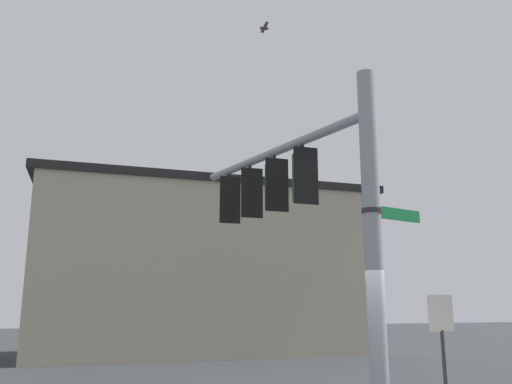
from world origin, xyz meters
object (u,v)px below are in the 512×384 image
traffic_light_arm_end (228,201)px  bird_flying (264,28)px  traffic_light_nearest_pole (302,177)px  traffic_light_mid_inner (274,186)px  historical_marker (442,330)px  street_name_sign (384,213)px  traffic_light_mid_outer (250,194)px

traffic_light_arm_end → bird_flying: 4.99m
traffic_light_nearest_pole → traffic_light_arm_end: size_ratio=1.00×
traffic_light_nearest_pole → traffic_light_mid_inner: size_ratio=1.00×
traffic_light_nearest_pole → traffic_light_mid_inner: (-0.28, 0.99, 0.00)m
historical_marker → street_name_sign: bearing=-145.5°
traffic_light_mid_outer → historical_marker: bearing=-32.5°
traffic_light_mid_outer → historical_marker: (3.55, -2.26, -3.15)m
traffic_light_arm_end → street_name_sign: 5.13m
traffic_light_nearest_pole → traffic_light_arm_end: (-0.83, 2.97, 0.00)m
traffic_light_arm_end → historical_marker: (3.82, -3.25, -3.15)m
traffic_light_nearest_pole → historical_marker: traffic_light_nearest_pole is taller
street_name_sign → bird_flying: bearing=167.3°
traffic_light_mid_outer → street_name_sign: (1.36, -3.77, -1.01)m
traffic_light_arm_end → bird_flying: (-0.46, -4.28, 2.52)m
traffic_light_arm_end → bird_flying: bearing=-96.2°
traffic_light_nearest_pole → traffic_light_mid_outer: bearing=105.5°
traffic_light_arm_end → traffic_light_mid_outer: bearing=-74.5°
traffic_light_nearest_pole → traffic_light_arm_end: bearing=105.5°
traffic_light_nearest_pole → traffic_light_mid_inner: 1.03m
traffic_light_arm_end → bird_flying: bird_flying is taller
bird_flying → street_name_sign: bearing=-12.7°
street_name_sign → bird_flying: 4.14m
traffic_light_mid_inner → traffic_light_arm_end: size_ratio=1.00×
traffic_light_mid_inner → traffic_light_arm_end: (-0.55, 1.98, 0.00)m
traffic_light_mid_outer → historical_marker: traffic_light_mid_outer is taller
historical_marker → traffic_light_arm_end: bearing=139.6°
historical_marker → traffic_light_mid_outer: bearing=147.5°
traffic_light_nearest_pole → bird_flying: 3.12m
traffic_light_nearest_pole → traffic_light_mid_outer: same height
historical_marker → traffic_light_nearest_pole: bearing=174.6°
traffic_light_mid_outer → street_name_sign: traffic_light_mid_outer is taller
traffic_light_arm_end → street_name_sign: size_ratio=0.94×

